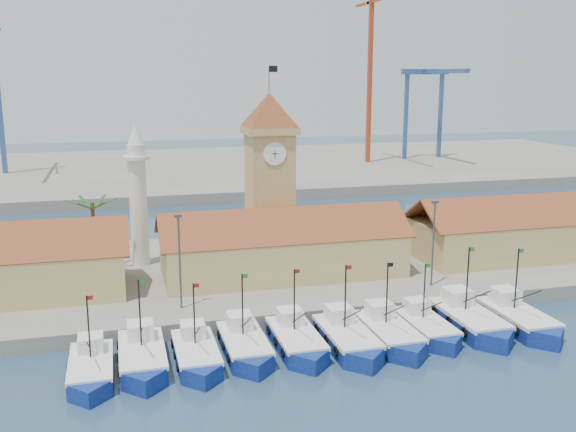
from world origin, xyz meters
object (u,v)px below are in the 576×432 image
object	(u,v)px
boat_0	(91,371)
minaret	(138,195)
boat_5	(348,340)
clock_tower	(270,173)

from	to	relation	value
boat_0	minaret	size ratio (longest dim) A/B	0.56
boat_5	minaret	world-z (taller)	minaret
boat_0	clock_tower	size ratio (longest dim) A/B	0.40
minaret	clock_tower	bearing A→B (deg)	-7.61
boat_0	minaret	bearing A→B (deg)	79.14
minaret	boat_5	bearing A→B (deg)	-57.92
boat_0	boat_5	size ratio (longest dim) A/B	0.90
clock_tower	boat_0	bearing A→B (deg)	-129.87
clock_tower	minaret	size ratio (longest dim) A/B	1.39
boat_0	boat_5	bearing A→B (deg)	0.40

